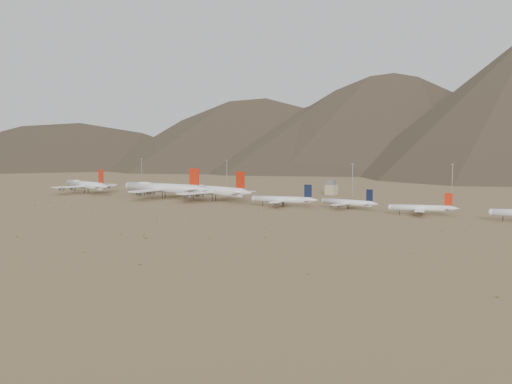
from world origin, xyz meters
The scene contains 14 objects.
ground centered at (0.00, 0.00, 0.00)m, with size 3000.00×3000.00×0.00m, color olive.
mountain_ridge centered at (0.00, 900.00, 150.00)m, with size 4400.00×1000.00×300.00m.
widebody_west centered at (-144.41, 24.39, 7.12)m, with size 67.44×53.46×20.64m.
widebody_centre centered at (-63.91, 25.33, 8.03)m, with size 78.38×59.89×23.28m.
widebody_east centered at (-20.16, 29.19, 7.69)m, with size 73.87×58.11×22.31m.
narrowbody_a centered at (42.44, 21.46, 4.92)m, with size 45.19×33.23×15.15m.
narrowbody_b centered at (84.33, 31.26, 4.37)m, with size 40.77×29.45×13.47m.
narrowbody_c centered at (133.91, 24.44, 4.37)m, with size 39.34×29.29×13.46m.
control_tower centered at (30.00, 120.00, 5.32)m, with size 8.00×8.00×12.00m.
mast_far_west centered at (-172.98, 122.89, 14.20)m, with size 2.00×0.60×25.70m.
mast_west centered at (-76.86, 128.55, 14.20)m, with size 2.00×0.60×25.70m.
mast_centre centered at (50.82, 114.08, 14.20)m, with size 2.00×0.60×25.70m.
mast_east centered at (117.86, 147.68, 14.20)m, with size 2.00×0.60×25.70m.
desert_scrub centered at (4.62, -106.67, 0.36)m, with size 435.68×182.69×0.96m.
Camera 1 is at (249.14, -342.54, 45.22)m, focal length 45.00 mm.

